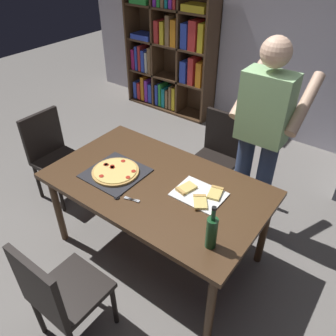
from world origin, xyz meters
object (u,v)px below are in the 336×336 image
at_px(pepperoni_pizza_on_tray, 116,172).
at_px(dining_table, 156,190).
at_px(chair_far_side, 218,152).
at_px(wine_bottle, 212,232).
at_px(chair_left_end, 52,152).
at_px(bookshelf, 170,47).
at_px(person_serving_pizza, 262,133).
at_px(kitchen_scissors, 123,197).
at_px(chair_near_camera, 58,292).

bearing_deg(pepperoni_pizza_on_tray, dining_table, 17.46).
bearing_deg(chair_far_side, pepperoni_pizza_on_tray, -106.81).
bearing_deg(dining_table, wine_bottle, -23.89).
xyz_separation_m(chair_left_end, pepperoni_pizza_on_tray, (1.00, -0.10, 0.25)).
relative_size(bookshelf, person_serving_pizza, 1.11).
relative_size(dining_table, kitchen_scissors, 8.50).
relative_size(dining_table, chair_left_end, 1.88).
height_order(dining_table, pepperoni_pizza_on_tray, pepperoni_pizza_on_tray).
xyz_separation_m(bookshelf, wine_bottle, (2.27, -2.66, -0.07)).
xyz_separation_m(dining_table, kitchen_scissors, (-0.08, -0.28, 0.08)).
distance_m(chair_near_camera, pepperoni_pizza_on_tray, 0.97).
bearing_deg(chair_far_side, chair_left_end, -143.58).
distance_m(dining_table, chair_left_end, 1.34).
height_order(dining_table, person_serving_pizza, person_serving_pizza).
bearing_deg(chair_far_side, wine_bottle, -62.88).
bearing_deg(chair_near_camera, dining_table, 90.00).
xyz_separation_m(bookshelf, person_serving_pizza, (2.10, -1.61, 0.06)).
xyz_separation_m(dining_table, person_serving_pizza, (0.48, 0.76, 0.32)).
height_order(chair_near_camera, bookshelf, bookshelf).
relative_size(dining_table, bookshelf, 0.87).
relative_size(chair_far_side, chair_left_end, 1.00).
bearing_deg(bookshelf, pepperoni_pizza_on_tray, -62.43).
bearing_deg(chair_near_camera, chair_left_end, 143.58).
distance_m(chair_left_end, bookshelf, 2.43).
height_order(bookshelf, person_serving_pizza, bookshelf).
height_order(chair_far_side, wine_bottle, wine_bottle).
distance_m(wine_bottle, kitchen_scissors, 0.74).
relative_size(person_serving_pizza, pepperoni_pizza_on_tray, 4.06).
bearing_deg(chair_left_end, dining_table, 0.00).
relative_size(dining_table, chair_far_side, 1.88).
bearing_deg(kitchen_scissors, dining_table, 73.48).
height_order(dining_table, chair_left_end, chair_left_end).
xyz_separation_m(dining_table, pepperoni_pizza_on_tray, (-0.33, -0.10, 0.09)).
relative_size(bookshelf, pepperoni_pizza_on_tray, 4.52).
bearing_deg(bookshelf, wine_bottle, -49.54).
xyz_separation_m(chair_near_camera, chair_far_side, (0.00, 1.96, 0.00)).
distance_m(bookshelf, pepperoni_pizza_on_tray, 2.80).
bearing_deg(chair_left_end, bookshelf, 97.00).
xyz_separation_m(chair_left_end, person_serving_pizza, (1.81, 0.76, 0.49)).
xyz_separation_m(chair_near_camera, person_serving_pizza, (0.48, 1.74, 0.49)).
distance_m(dining_table, person_serving_pizza, 0.95).
bearing_deg(person_serving_pizza, bookshelf, 142.43).
distance_m(bookshelf, person_serving_pizza, 2.65).
height_order(chair_near_camera, kitchen_scissors, chair_near_camera).
xyz_separation_m(pepperoni_pizza_on_tray, wine_bottle, (0.98, -0.18, 0.10)).
bearing_deg(pepperoni_pizza_on_tray, wine_bottle, -10.72).
relative_size(dining_table, chair_near_camera, 1.88).
relative_size(chair_far_side, kitchen_scissors, 4.53).
distance_m(chair_far_side, person_serving_pizza, 0.72).
xyz_separation_m(dining_table, bookshelf, (-1.62, 2.38, 0.26)).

